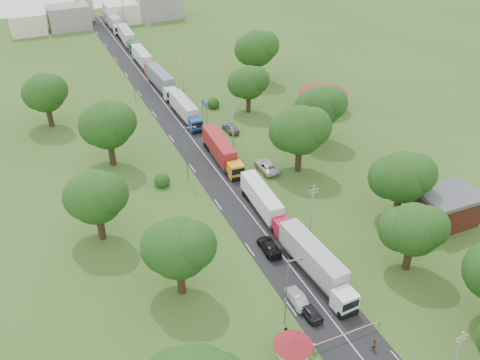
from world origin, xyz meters
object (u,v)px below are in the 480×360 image
pedestrian_near (374,346)px  info_sign (205,107)px  guard_booth (293,346)px  truck_0 (317,263)px  car_lane_front (309,311)px  car_lane_mid (297,298)px  boom_barrier (337,337)px

pedestrian_near → info_sign: bearing=78.9°
pedestrian_near → guard_booth: bearing=155.9°
truck_0 → guard_booth: bearing=-131.2°
car_lane_front → car_lane_mid: bearing=-90.2°
boom_barrier → car_lane_mid: car_lane_mid is taller
boom_barrier → info_sign: info_sign is taller
guard_booth → pedestrian_near: (9.03, -2.60, -1.39)m
guard_booth → info_sign: info_sign is taller
info_sign → car_lane_mid: (-7.69, -52.57, -2.27)m
info_sign → pedestrian_near: 62.73m
car_lane_mid → car_lane_front: bearing=99.1°
guard_booth → car_lane_front: size_ratio=1.05×
pedestrian_near → truck_0: bearing=81.0°
guard_booth → truck_0: size_ratio=0.28×
truck_0 → pedestrian_near: bearing=-91.0°
car_lane_front → pedestrian_near: pedestrian_near is taller
boom_barrier → car_lane_mid: 7.52m
pedestrian_near → boom_barrier: bearing=132.7°
guard_booth → pedestrian_near: guard_booth is taller
boom_barrier → pedestrian_near: pedestrian_near is taller
truck_0 → car_lane_mid: 5.76m
boom_barrier → guard_booth: 5.98m
guard_booth → car_lane_front: bearing=45.1°
boom_barrier → guard_booth: bearing=-180.0°
car_lane_mid → pedestrian_near: bearing=116.0°
info_sign → car_lane_mid: bearing=-98.3°
car_lane_front → info_sign: bearing=-104.3°
info_sign → pedestrian_near: info_sign is taller
car_lane_front → pedestrian_near: size_ratio=2.72×
guard_booth → truck_0: bearing=48.8°
info_sign → pedestrian_near: size_ratio=2.65×
boom_barrier → truck_0: truck_0 is taller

